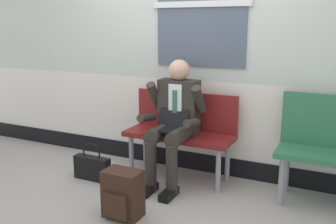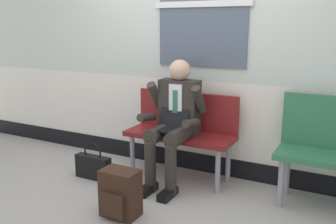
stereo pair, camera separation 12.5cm
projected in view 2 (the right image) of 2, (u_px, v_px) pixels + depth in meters
The scene contains 6 objects.
ground_plane at pixel (156, 192), 3.59m from camera, with size 18.00×18.00×0.00m, color #9E9991.
station_wall at pixel (190, 32), 3.90m from camera, with size 6.42×0.17×3.02m.
bench_with_person at pixel (182, 128), 3.85m from camera, with size 1.12×0.42×0.89m.
person_seated at pixel (174, 120), 3.65m from camera, with size 0.57×0.70×1.24m.
backpack at pixel (120, 194), 3.09m from camera, with size 0.31×0.24×0.40m.
handbag at pixel (93, 166), 3.87m from camera, with size 0.40×0.10×0.39m.
Camera 2 is at (1.66, -2.88, 1.56)m, focal length 39.86 mm.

